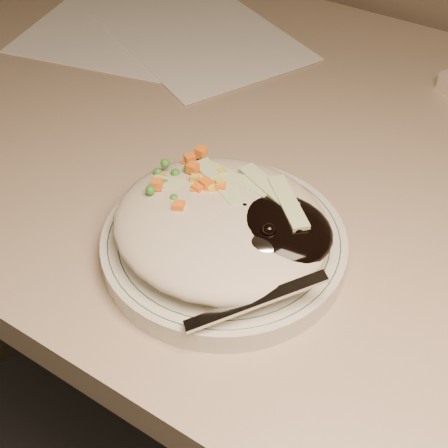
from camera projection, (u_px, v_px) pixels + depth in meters
The scene contains 5 objects.
desk at pixel (334, 288), 0.80m from camera, with size 1.40×0.70×0.74m.
plate at pixel (224, 245), 0.56m from camera, with size 0.22×0.22×0.02m, color silver.
plate_rim at pixel (224, 237), 0.55m from camera, with size 0.21×0.21×0.00m.
meal at pixel (228, 222), 0.54m from camera, with size 0.21×0.19×0.05m.
papers at pixel (166, 34), 0.87m from camera, with size 0.43×0.35×0.00m.
Camera 1 is at (0.17, 0.86, 1.15)m, focal length 50.00 mm.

